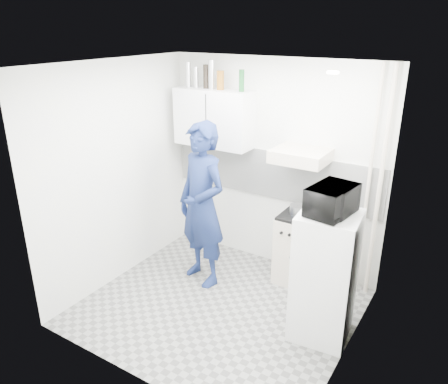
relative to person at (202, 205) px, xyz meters
The scene contains 23 objects.
floor 1.16m from the person, 39.39° to the right, with size 2.80×2.80×0.00m, color gray.
ceiling 1.73m from the person, 39.39° to the right, with size 2.80×2.80×0.00m, color white.
wall_back 1.03m from the person, 60.91° to the left, with size 2.80×2.80×0.00m, color white.
wall_left 1.05m from the person, 156.98° to the right, with size 2.60×2.60×0.00m, color white.
wall_right 1.94m from the person, 11.79° to the right, with size 2.60×2.60×0.00m, color white.
person is the anchor object (origin of this frame).
stove 1.31m from the person, 30.99° to the left, with size 0.52×0.52×0.84m, color beige.
fridge 1.62m from the person, ahead, with size 0.55×0.55×1.32m, color white.
stove_top 1.19m from the person, 30.99° to the left, with size 0.50×0.50×0.03m, color black.
saucepan 1.12m from the person, 32.57° to the left, with size 0.19×0.19×0.11m, color silver.
microwave 1.66m from the person, ahead, with size 0.33×0.49×0.27m, color black.
bottle_a 1.66m from the person, 133.65° to the left, with size 0.07×0.07×0.30m, color silver.
bottle_b 1.60m from the person, 128.06° to the left, with size 0.06×0.06×0.25m, color silver.
bottle_c 1.57m from the person, 119.34° to the left, with size 0.07×0.07×0.28m, color black.
bottle_d 1.58m from the person, 114.04° to the left, with size 0.08×0.08×0.34m, color silver.
canister_a 1.51m from the person, 104.63° to the left, with size 0.09×0.09×0.22m, color brown.
bottle_e 1.51m from the person, 80.58° to the left, with size 0.06×0.06×0.25m, color #144C1E.
upper_cabinet 1.14m from the person, 111.76° to the left, with size 1.00×0.35×0.70m, color white.
range_hood 1.26m from the person, 33.25° to the left, with size 0.60×0.50×0.14m, color beige.
backsplash 0.99m from the person, 60.48° to the left, with size 2.74×0.03×0.60m, color white.
pipe_a 1.97m from the person, 23.64° to the left, with size 0.05×0.05×2.60m, color beige.
pipe_b 1.86m from the person, 25.15° to the left, with size 0.04×0.04×2.60m, color beige.
ceiling_spot_fixture 2.18m from the person, ahead, with size 0.10×0.10×0.02m, color white.
Camera 1 is at (2.20, -3.41, 2.95)m, focal length 35.00 mm.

